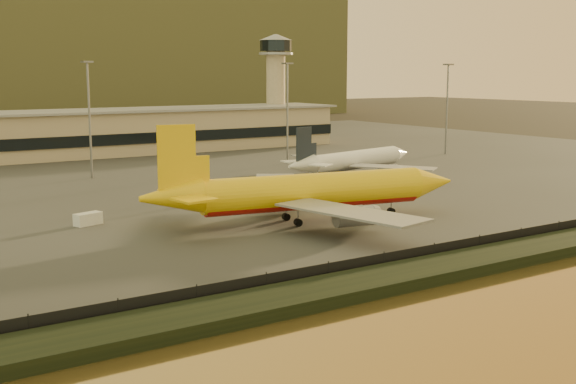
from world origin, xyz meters
name	(u,v)px	position (x,y,z in m)	size (l,w,h in m)	color
ground	(355,245)	(0.00, 0.00, 0.00)	(900.00, 900.00, 0.00)	black
embankment	(446,267)	(0.00, -17.00, 0.70)	(320.00, 7.00, 1.40)	black
tarmac	(113,168)	(0.00, 95.00, 0.10)	(320.00, 220.00, 0.20)	#2D2D2D
perimeter_fence	(422,255)	(0.00, -13.00, 1.30)	(300.00, 0.05, 2.20)	black
terminal_building	(20,137)	(-14.52, 125.55, 6.25)	(202.00, 25.00, 12.60)	tan
control_tower	(276,77)	(70.00, 131.00, 21.66)	(11.20, 11.20, 35.50)	tan
apron_light_masts	(203,105)	(15.00, 75.00, 15.70)	(152.20, 12.20, 25.40)	slate
dhl_cargo_jet	(309,192)	(2.89, 15.10, 4.87)	(52.24, 50.49, 15.65)	#ECB70C
white_narrowbody_jet	(353,161)	(39.83, 50.77, 3.75)	(41.04, 39.38, 11.88)	white
gse_vehicle_yellow	(324,196)	(15.88, 28.79, 1.08)	(3.92, 1.76, 1.76)	#ECB70C
gse_vehicle_white	(88,219)	(-26.47, 31.62, 1.13)	(4.12, 1.86, 1.86)	white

